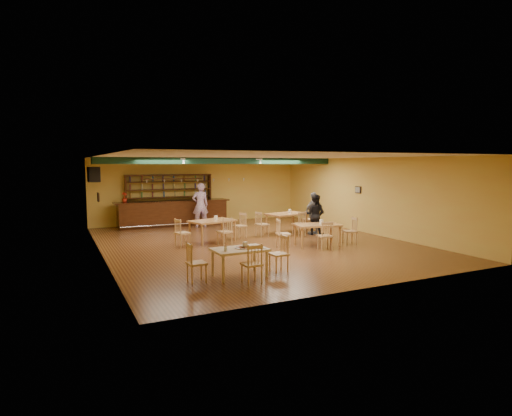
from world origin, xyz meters
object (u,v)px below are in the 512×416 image
bar_counter (173,213)px  patron_right_a (315,215)px  near_table (240,263)px  patron_bar (200,205)px  dining_table_b (287,223)px  dining_table_a (212,231)px  dining_table_d (317,235)px

bar_counter → patron_right_a: patron_right_a is taller
bar_counter → near_table: bearing=-94.5°
patron_bar → dining_table_b: bearing=135.7°
patron_right_a → patron_bar: bearing=1.0°
dining_table_a → dining_table_b: bearing=-6.3°
dining_table_d → near_table: (-3.90, -2.45, -0.02)m
near_table → patron_bar: (1.69, 8.21, 0.62)m
bar_counter → dining_table_d: (3.20, -6.59, -0.20)m
bar_counter → dining_table_b: size_ratio=3.18×
near_table → bar_counter: bearing=84.4°
bar_counter → near_table: bar_counter is taller
bar_counter → dining_table_a: size_ratio=3.24×
dining_table_d → dining_table_a: bearing=155.7°
patron_right_a → dining_table_a: bearing=45.6°
near_table → patron_bar: 8.40m
bar_counter → dining_table_d: 7.32m
dining_table_b → patron_bar: bearing=119.8°
bar_counter → dining_table_b: 5.26m
bar_counter → patron_bar: size_ratio=2.61×
bar_counter → near_table: size_ratio=3.87×
dining_table_d → patron_bar: (-2.21, 5.76, 0.60)m
bar_counter → patron_bar: 1.35m
bar_counter → patron_bar: patron_bar is taller
bar_counter → dining_table_b: (3.60, -3.84, -0.17)m
dining_table_b → patron_right_a: bearing=-56.1°
patron_bar → patron_right_a: bearing=136.6°
patron_bar → patron_right_a: 5.12m
dining_table_b → patron_bar: patron_bar is taller
near_table → patron_right_a: bearing=39.7°
near_table → dining_table_d: bearing=31.0°
patron_right_a → bar_counter: bearing=2.6°
dining_table_b → dining_table_d: bearing=-109.4°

